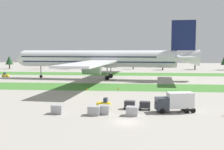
% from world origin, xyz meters
% --- Properties ---
extents(ground_plane, '(400.00, 400.00, 0.00)m').
position_xyz_m(ground_plane, '(0.00, 0.00, 0.00)').
color(ground_plane, gray).
extents(grass_strip_near, '(320.00, 16.48, 0.01)m').
position_xyz_m(grass_strip_near, '(0.00, 39.60, 0.00)').
color(grass_strip_near, '#3D752D').
rests_on(grass_strip_near, ground).
extents(grass_strip_far, '(320.00, 16.48, 0.01)m').
position_xyz_m(grass_strip_far, '(0.00, 84.56, 0.00)').
color(grass_strip_far, '#3D752D').
rests_on(grass_strip_far, ground).
extents(airliner, '(71.78, 88.13, 22.18)m').
position_xyz_m(airliner, '(-10.71, 61.85, 7.95)').
color(airliner, white).
rests_on(airliner, ground).
extents(baggage_tug, '(2.75, 1.63, 1.97)m').
position_xyz_m(baggage_tug, '(-4.69, 10.06, 0.81)').
color(baggage_tug, yellow).
rests_on(baggage_tug, ground).
extents(cargo_dolly_lead, '(2.38, 1.78, 1.55)m').
position_xyz_m(cargo_dolly_lead, '(0.30, 9.40, 0.92)').
color(cargo_dolly_lead, '#A3A3A8').
rests_on(cargo_dolly_lead, ground).
extents(cargo_dolly_second, '(2.38, 1.78, 1.55)m').
position_xyz_m(cargo_dolly_second, '(3.17, 9.01, 0.92)').
color(cargo_dolly_second, '#A3A3A8').
rests_on(cargo_dolly_second, ground).
extents(catering_truck, '(7.23, 3.36, 3.58)m').
position_xyz_m(catering_truck, '(8.53, 7.56, 1.95)').
color(catering_truck, '#2D333D').
rests_on(catering_truck, ground).
extents(pushback_tractor, '(2.71, 1.53, 1.97)m').
position_xyz_m(pushback_tractor, '(-52.62, 65.67, 0.81)').
color(pushback_tractor, yellow).
rests_on(pushback_tractor, ground).
extents(uld_container_0, '(2.19, 1.84, 1.55)m').
position_xyz_m(uld_container_0, '(-12.32, 4.71, 0.77)').
color(uld_container_0, '#A3A3A8').
rests_on(uld_container_0, ground).
extents(uld_container_1, '(2.14, 1.78, 1.55)m').
position_xyz_m(uld_container_1, '(-4.16, 5.05, 0.77)').
color(uld_container_1, '#A3A3A8').
rests_on(uld_container_1, ground).
extents(uld_container_2, '(2.19, 1.85, 1.54)m').
position_xyz_m(uld_container_2, '(0.82, 4.37, 0.77)').
color(uld_container_2, '#A3A3A8').
rests_on(uld_container_2, ground).
extents(uld_container_3, '(2.09, 1.72, 1.54)m').
position_xyz_m(uld_container_3, '(-5.76, 4.17, 0.77)').
color(uld_container_3, '#A3A3A8').
rests_on(uld_container_3, ground).
extents(taxiway_marker_0, '(0.44, 0.44, 0.69)m').
position_xyz_m(taxiway_marker_0, '(-3.41, 34.47, 0.35)').
color(taxiway_marker_0, orange).
rests_on(taxiway_marker_0, ground).
extents(taxiway_marker_1, '(0.44, 0.44, 0.62)m').
position_xyz_m(taxiway_marker_1, '(-12.12, 32.49, 0.31)').
color(taxiway_marker_1, orange).
rests_on(taxiway_marker_1, ground).
extents(distant_tree_line, '(151.33, 9.49, 11.74)m').
position_xyz_m(distant_tree_line, '(10.26, 116.05, 6.96)').
color(distant_tree_line, '#4C3823').
rests_on(distant_tree_line, ground).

